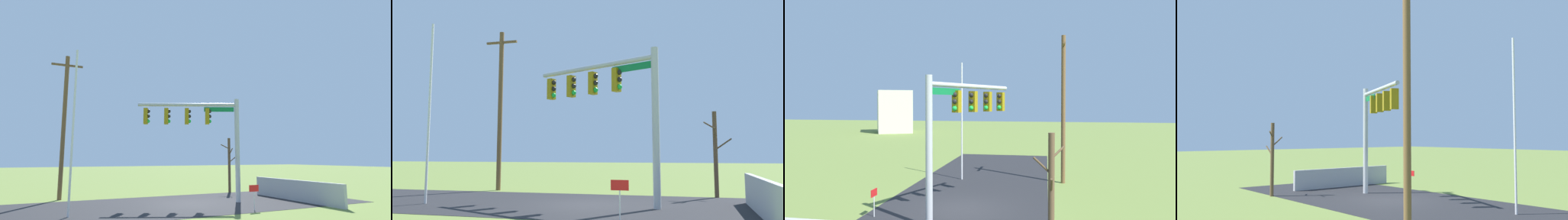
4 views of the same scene
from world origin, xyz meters
TOP-DOWN VIEW (x-y plane):
  - ground_plane at (0.00, 0.00)m, footprint 160.00×160.00m
  - road_surface at (-4.00, 0.00)m, footprint 28.00×8.00m
  - sidewalk_corner at (3.84, -0.66)m, footprint 6.00×6.00m
  - retaining_fence at (6.29, -1.55)m, footprint 0.20×7.25m
  - signal_mast at (1.02, 0.16)m, footprint 5.59×2.67m
  - flagpole at (-6.42, -1.45)m, footprint 0.10×0.10m
  - utility_pole at (-6.47, 4.93)m, footprint 1.90×0.26m
  - bare_tree at (5.18, 4.06)m, footprint 1.27×1.02m
  - open_sign at (1.95, -3.44)m, footprint 0.56×0.04m

SIDE VIEW (x-z plane):
  - ground_plane at x=0.00m, z-range 0.00..0.00m
  - sidewalk_corner at x=3.84m, z-range 0.00..0.01m
  - road_surface at x=-4.00m, z-range 0.00..0.01m
  - retaining_fence at x=6.29m, z-range 0.00..1.23m
  - open_sign at x=1.95m, z-range 0.30..1.52m
  - bare_tree at x=5.18m, z-range 0.06..4.09m
  - flagpole at x=-6.42m, z-range 0.00..7.53m
  - signal_mast at x=1.02m, z-range 1.33..7.39m
  - utility_pole at x=-6.47m, z-range 0.17..9.25m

